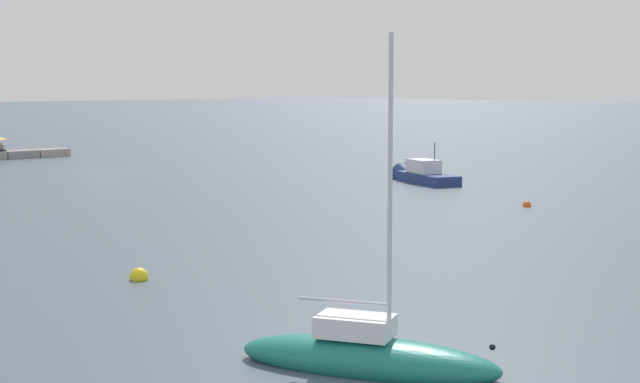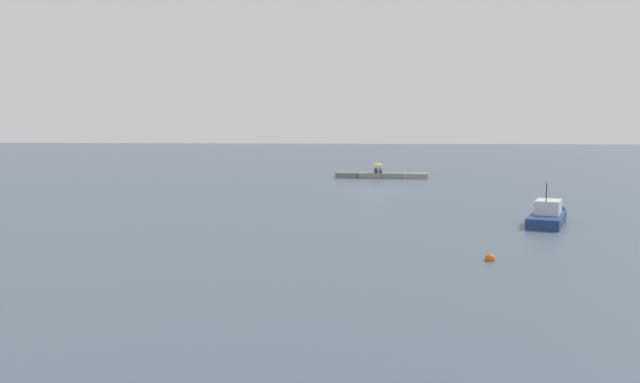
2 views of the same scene
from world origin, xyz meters
name	(u,v)px [view 1 (image 1 of 2)]	position (x,y,z in m)	size (l,w,h in m)	color
ground_plane	(103,173)	(0.00, 0.00, 0.00)	(500.00, 500.00, 0.00)	#475666
seawall_pier	(3,155)	(0.00, -16.69, 0.33)	(11.38, 1.98, 0.65)	gray
person_seated_grey_left	(2,148)	(0.13, -16.64, 0.90)	(0.46, 0.65, 0.73)	#1E2333
sailboat_teal_mid	(367,357)	(19.26, 46.22, 0.29)	(4.35, 6.11, 7.73)	#197266
motorboat_navy_mid	(421,177)	(-12.00, 19.46, 0.35)	(3.60, 6.24, 3.35)	navy
mooring_buoy_near	(527,205)	(-6.87, 31.50, 0.08)	(0.44, 0.44, 0.44)	#EA5914
mooring_buoy_mid	(139,277)	(17.87, 34.29, 0.10)	(0.60, 0.60, 0.60)	yellow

